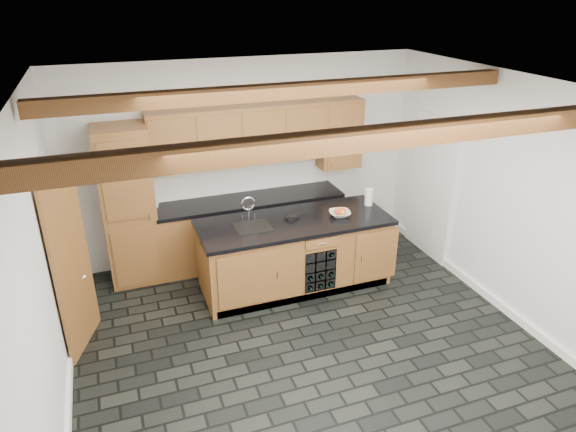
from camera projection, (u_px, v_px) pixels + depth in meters
name	position (u px, v px, depth m)	size (l,w,h in m)	color
ground	(310.00, 347.00, 5.67)	(5.00, 5.00, 0.00)	black
room_shell	(286.00, 203.00, 5.47)	(5.01, 5.00, 5.00)	white
back_cabinetry	(225.00, 197.00, 7.06)	(3.65, 0.62, 2.20)	#965E30
island	(295.00, 253.00, 6.67)	(2.48, 0.96, 0.93)	#965E30
faucet	(252.00, 223.00, 6.34)	(0.45, 0.40, 0.34)	black
kitchen_scale	(292.00, 217.00, 6.52)	(0.18, 0.13, 0.05)	black
fruit_bowl	(340.00, 214.00, 6.60)	(0.27, 0.27, 0.07)	silver
fruit_cluster	(340.00, 211.00, 6.59)	(0.16, 0.17, 0.07)	#B13717
paper_towel	(369.00, 197.00, 6.90)	(0.11, 0.11, 0.23)	white
mug	(156.00, 205.00, 6.85)	(0.09, 0.09, 0.08)	white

